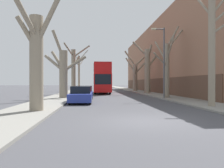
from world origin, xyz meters
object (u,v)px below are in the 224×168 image
Objects in this scene: street_tree_left_3 at (79,71)px; double_decker_bus at (102,77)px; lamp_post at (163,59)px; street_tree_left_0 at (36,57)px; parked_car_0 at (81,95)px; street_tree_right_2 at (147,69)px; street_tree_right_3 at (135,74)px; street_tree_right_1 at (167,66)px; parked_car_1 at (84,92)px; street_tree_right_0 at (213,46)px; street_tree_left_2 at (74,69)px; street_tree_left_1 at (63,71)px.

street_tree_left_3 reaches higher than double_decker_bus.
street_tree_left_0 is at bearing -137.00° from lamp_post.
street_tree_right_2 is at bearing 57.18° from parked_car_0.
parked_car_0 is at bearing -85.63° from street_tree_left_3.
street_tree_right_1 is at bearing -89.89° from street_tree_right_3.
street_tree_right_2 reaches higher than parked_car_1.
street_tree_left_3 is 0.84× the size of double_decker_bus.
street_tree_left_2 is at bearing 118.73° from street_tree_right_0.
lamp_post is at bearing 95.72° from street_tree_right_0.
street_tree_left_1 is (-0.04, 10.80, -0.20)m from street_tree_left_0.
street_tree_left_1 is 0.93× the size of street_tree_left_2.
street_tree_left_2 is 0.89× the size of street_tree_left_3.
street_tree_right_0 is 1.01× the size of street_tree_right_3.
parked_car_0 is 9.78m from lamp_post.
double_decker_bus is at bearing 107.83° from street_tree_right_0.
street_tree_right_1 is 1.89× the size of parked_car_0.
parked_car_1 is 0.57× the size of lamp_post.
parked_car_1 is (-0.00, 5.59, -0.02)m from parked_car_0.
street_tree_left_2 is at bearing -146.01° from street_tree_right_3.
street_tree_right_2 is 7.42m from double_decker_bus.
street_tree_left_3 reaches higher than street_tree_right_1.
double_decker_bus is 1.37× the size of lamp_post.
street_tree_right_2 reaches higher than double_decker_bus.
street_tree_left_2 is at bearing 130.32° from lamp_post.
double_decker_bus is at bearing 8.89° from street_tree_left_2.
street_tree_left_0 is 10.80m from street_tree_left_1.
street_tree_left_1 is 3.22m from parked_car_1.
street_tree_left_3 reaches higher than parked_car_0.
lamp_post reaches higher than parked_car_0.
lamp_post is at bearing -5.93° from street_tree_left_1.
street_tree_left_3 is 11.69m from street_tree_right_3.
street_tree_right_3 is (-0.10, 27.95, -0.82)m from street_tree_right_0.
street_tree_left_2 is 0.99× the size of street_tree_right_1.
street_tree_right_1 is 1.04× the size of lamp_post.
parked_car_1 is 9.17m from lamp_post.
street_tree_right_0 is at bearing -39.50° from street_tree_left_1.
street_tree_left_0 is 0.63× the size of double_decker_bus.
street_tree_left_0 is at bearing -136.39° from street_tree_right_1.
street_tree_right_2 reaches higher than street_tree_right_3.
street_tree_right_3 is 20.29m from parked_car_1.
street_tree_left_3 is 25.55m from lamp_post.
street_tree_left_3 is 1.16× the size of lamp_post.
street_tree_left_3 reaches higher than lamp_post.
double_decker_bus is at bearing 119.34° from street_tree_right_1.
lamp_post is (-0.86, -10.33, 0.32)m from street_tree_right_2.
street_tree_right_3 is (11.08, -3.63, -0.85)m from street_tree_left_3.
lamp_post is at bearing 43.00° from street_tree_left_0.
street_tree_right_2 is 1.98× the size of parked_car_0.
street_tree_left_3 is 25.04m from street_tree_right_1.
parked_car_1 is (2.08, -21.61, -3.53)m from street_tree_left_3.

